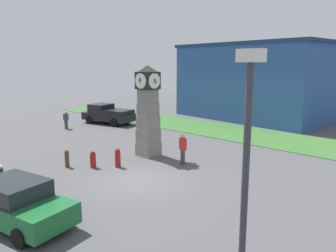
{
  "coord_description": "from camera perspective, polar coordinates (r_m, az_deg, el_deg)",
  "views": [
    {
      "loc": [
        11.5,
        -10.02,
        5.61
      ],
      "look_at": [
        -1.2,
        3.42,
        2.11
      ],
      "focal_mm": 35.0,
      "sensor_mm": 36.0,
      "label": 1
    }
  ],
  "objects": [
    {
      "name": "warehouse_blue_far",
      "position": [
        35.11,
        14.37,
        7.52
      ],
      "size": [
        15.93,
        8.89,
        7.68
      ],
      "color": "#2D5193",
      "rests_on": "ground_plane"
    },
    {
      "name": "pickup_truck",
      "position": [
        31.76,
        -10.39,
        2.07
      ],
      "size": [
        5.36,
        3.11,
        1.85
      ],
      "color": "black",
      "rests_on": "ground_plane"
    },
    {
      "name": "car_by_building",
      "position": [
        12.94,
        -24.67,
        -12.09
      ],
      "size": [
        4.43,
        2.66,
        1.61
      ],
      "color": "#19602D",
      "rests_on": "ground_plane"
    },
    {
      "name": "bollard_near_tower",
      "position": [
        18.99,
        -17.19,
        -5.4
      ],
      "size": [
        0.24,
        0.24,
        0.98
      ],
      "color": "brown",
      "rests_on": "ground_plane"
    },
    {
      "name": "bollard_far_row",
      "position": [
        18.35,
        -8.74,
        -5.46
      ],
      "size": [
        0.31,
        0.31,
        1.06
      ],
      "color": "maroon",
      "rests_on": "ground_plane"
    },
    {
      "name": "street_lamp_near_road",
      "position": [
        6.6,
        13.31,
        -8.9
      ],
      "size": [
        0.5,
        0.24,
        5.89
      ],
      "color": "#333338",
      "rests_on": "ground_plane"
    },
    {
      "name": "clock_tower",
      "position": [
        20.05,
        -3.49,
        2.49
      ],
      "size": [
        1.51,
        1.45,
        5.56
      ],
      "color": "gray",
      "rests_on": "ground_plane"
    },
    {
      "name": "ground_plane",
      "position": [
        16.25,
        -5.29,
        -9.53
      ],
      "size": [
        71.75,
        71.75,
        0.0
      ],
      "primitive_type": "plane",
      "color": "#4C4C4F"
    },
    {
      "name": "bollard_mid_row",
      "position": [
        18.53,
        -12.93,
        -5.66
      ],
      "size": [
        0.32,
        0.32,
        0.94
      ],
      "color": "maroon",
      "rests_on": "ground_plane"
    },
    {
      "name": "pedestrian_near_bench",
      "position": [
        30.07,
        -17.36,
        1.18
      ],
      "size": [
        0.34,
        0.45,
        1.55
      ],
      "color": "#3F3F47",
      "rests_on": "ground_plane"
    },
    {
      "name": "grass_verge_far",
      "position": [
        28.32,
        9.79,
        -0.83
      ],
      "size": [
        43.05,
        5.77,
        0.04
      ],
      "primitive_type": "cube",
      "color": "#386B2D",
      "rests_on": "ground_plane"
    },
    {
      "name": "pedestrian_crossing_lot",
      "position": [
        18.43,
        2.6,
        -3.69
      ],
      "size": [
        0.45,
        0.33,
        1.78
      ],
      "color": "#3F3F47",
      "rests_on": "ground_plane"
    }
  ]
}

